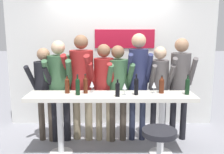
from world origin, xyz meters
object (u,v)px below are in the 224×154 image
object	(u,v)px
person_center_right	(119,83)
wine_glass_2	(155,85)
person_right	(139,74)
wine_bottle_0	(68,85)
wine_bottle_5	(119,89)
person_rightmost	(181,77)
tasting_table	(112,104)
wine_bottle_3	(163,85)
wine_glass_0	(126,87)
person_left	(60,80)
wine_bottle_6	(189,86)
person_far_left	(46,84)
wine_bottle_1	(137,86)
person_far_right	(160,83)
person_center	(105,82)
wine_glass_1	(93,84)
wine_bottle_2	(79,86)
bar_stool	(160,146)
person_center_left	(83,76)
wine_bottle_4	(87,85)

from	to	relation	value
person_center_right	wine_glass_2	distance (m)	0.68
person_right	wine_bottle_0	distance (m)	1.21
person_right	wine_bottle_5	size ratio (longest dim) A/B	7.31
person_rightmost	tasting_table	bearing A→B (deg)	-152.19
wine_bottle_3	wine_glass_0	xyz separation A→B (m)	(-0.57, -0.10, -0.00)
person_left	wine_bottle_6	world-z (taller)	person_left
tasting_table	person_far_left	size ratio (longest dim) A/B	1.55
wine_bottle_1	person_far_right	bearing A→B (deg)	51.41
wine_glass_0	wine_glass_2	distance (m)	0.46
person_center	person_center_right	distance (m)	0.24
wine_bottle_1	wine_glass_1	xyz separation A→B (m)	(-0.67, 0.15, -0.02)
person_far_left	wine_glass_1	xyz separation A→B (m)	(0.83, -0.36, 0.08)
person_center	wine_glass_1	xyz separation A→B (m)	(-0.17, -0.36, 0.03)
person_left	wine_bottle_2	xyz separation A→B (m)	(0.38, -0.51, 0.02)
wine_glass_1	person_rightmost	bearing A→B (deg)	15.76
bar_stool	person_right	xyz separation A→B (m)	(-0.17, 1.13, 0.74)
person_center_left	wine_bottle_2	distance (m)	0.56
wine_bottle_5	person_far_left	bearing A→B (deg)	153.61
bar_stool	person_center_right	xyz separation A→B (m)	(-0.51, 1.09, 0.59)
wine_bottle_1	wine_glass_0	size ratio (longest dim) A/B	1.79
person_left	wine_bottle_0	xyz separation A→B (m)	(0.20, -0.39, 0.01)
person_rightmost	wine_bottle_2	bearing A→B (deg)	-157.73
wine_bottle_5	wine_glass_0	xyz separation A→B (m)	(0.11, 0.10, 0.01)
wine_bottle_2	wine_glass_1	distance (m)	0.25
wine_bottle_6	tasting_table	bearing A→B (deg)	179.65
person_left	person_far_right	distance (m)	1.69
wine_bottle_4	wine_bottle_6	distance (m)	1.53
person_left	wine_glass_0	distance (m)	1.18
wine_bottle_2	person_center	bearing A→B (deg)	54.63
person_far_right	wine_bottle_3	size ratio (longest dim) A/B	5.99
person_rightmost	wine_glass_1	world-z (taller)	person_rightmost
person_left	person_center_right	world-z (taller)	person_left
bar_stool	person_center	distance (m)	1.47
bar_stool	wine_bottle_6	bearing A→B (deg)	49.93
person_rightmost	wine_bottle_0	size ratio (longest dim) A/B	6.45
wine_bottle_5	wine_bottle_1	bearing A→B (deg)	18.07
person_right	wine_bottle_2	world-z (taller)	person_right
person_far_left	person_center_right	xyz separation A→B (m)	(1.24, -0.01, 0.02)
person_center_right	wine_bottle_5	xyz separation A→B (m)	(-0.02, -0.60, 0.05)
person_far_left	person_right	distance (m)	1.59
wine_bottle_0	wine_glass_2	bearing A→B (deg)	-0.50
person_right	wine_bottle_3	distance (m)	0.54
person_left	person_rightmost	bearing A→B (deg)	-3.88
bar_stool	person_far_right	xyz separation A→B (m)	(0.20, 1.15, 0.59)
bar_stool	person_center_left	distance (m)	1.75
wine_glass_1	wine_bottle_2	bearing A→B (deg)	-141.74
person_far_right	wine_bottle_4	world-z (taller)	person_far_right
person_far_left	bar_stool	bearing A→B (deg)	-20.73
wine_glass_2	person_center_left	bearing A→B (deg)	158.24
tasting_table	person_far_right	size ratio (longest dim) A/B	1.53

